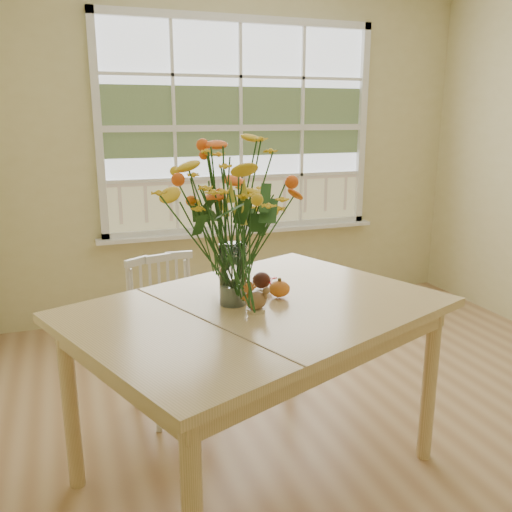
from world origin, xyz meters
name	(u,v)px	position (x,y,z in m)	size (l,w,h in m)	color
floor	(376,445)	(0.00, 0.00, -0.01)	(4.00, 4.50, 0.01)	#A67A50
wall_back	(240,152)	(0.00, 2.25, 1.35)	(4.00, 0.02, 2.70)	#D3C887
window	(241,130)	(0.00, 2.21, 1.53)	(2.42, 0.12, 1.74)	silver
dining_table	(258,325)	(-0.65, 0.01, 0.75)	(1.87, 1.62, 0.84)	tan
windsor_chair	(168,326)	(-0.92, 0.76, 0.49)	(0.49, 0.47, 0.87)	white
flower_vase	(232,214)	(-0.75, 0.07, 1.24)	(0.57, 0.57, 0.67)	white
pumpkin	(279,290)	(-0.52, 0.07, 0.88)	(0.10, 0.10, 0.08)	#DA5519
turkey_figurine	(256,301)	(-0.68, -0.06, 0.89)	(0.12, 0.10, 0.12)	#CCB78C
dark_gourd	(262,281)	(-0.55, 0.22, 0.88)	(0.13, 0.12, 0.08)	#38160F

